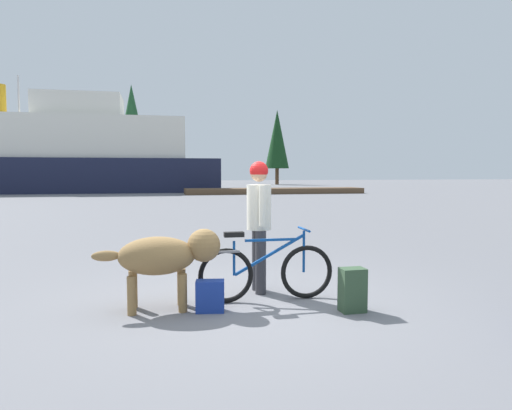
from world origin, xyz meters
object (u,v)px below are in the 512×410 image
Objects in this scene: bicycle at (266,271)px; dog at (166,256)px; person_cyclist at (259,214)px; handbag_pannier at (210,296)px; backpack at (352,290)px; ferry_boat at (47,156)px; sailboat_moored at (22,186)px.

bicycle is 1.23m from dog.
person_cyclist is 1.35m from handbag_pannier.
dog is 0.69m from handbag_pannier.
person_cyclist is 4.79× the size of handbag_pannier.
bicycle is 1.17× the size of dog.
dog is at bearing -175.03° from bicycle.
handbag_pannier is at bearing 168.20° from backpack.
person_cyclist is 34.33m from ferry_boat.
dog is 34.99m from sailboat_moored.
sailboat_moored is (-10.97, 33.58, 0.31)m from handbag_pannier.
sailboat_moored is (-1.88, -0.01, -2.35)m from ferry_boat.
handbag_pannier is 34.89m from ferry_boat.
bicycle is 0.06× the size of ferry_boat.
person_cyclist is 34.87m from sailboat_moored.
handbag_pannier is (-0.72, -0.30, -0.19)m from bicycle.
dog is 0.16× the size of sailboat_moored.
person_cyclist is 1.58m from backpack.
dog is at bearing -75.55° from ferry_boat.
bicycle is 1.08m from backpack.
ferry_boat is at bearing 105.13° from handbag_pannier.
bicycle reaches higher than handbag_pannier.
dog is at bearing 165.62° from backpack.
dog reaches higher than handbag_pannier.
sailboat_moored is (-11.69, 32.84, -0.55)m from person_cyclist.
ferry_boat reaches higher than dog.
backpack is at bearing -69.69° from sailboat_moored.
bicycle is 3.39× the size of backpack.
ferry_boat is (-10.67, 33.91, 2.59)m from backpack.
sailboat_moored is (-12.55, 33.91, 0.24)m from backpack.
sailboat_moored is at bearing 110.31° from backpack.
backpack is 1.39× the size of handbag_pannier.
dog is at bearing -156.14° from person_cyclist.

